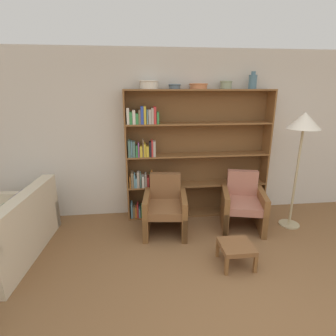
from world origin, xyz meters
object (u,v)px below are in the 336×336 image
armchair_leather (165,207)px  floor_lamp (304,126)px  bookshelf (185,156)px  bowl_copper (149,84)px  armchair_cushioned (243,204)px  bowl_sage (175,86)px  bowl_terracotta (226,84)px  vase_tall (253,81)px  couch (4,235)px  footstool (236,248)px  bowl_cream (198,86)px

armchair_leather → floor_lamp: size_ratio=0.48×
bookshelf → bowl_copper: bowl_copper is taller
bookshelf → armchair_cushioned: bearing=-33.0°
bowl_sage → armchair_leather: bearing=-111.6°
bowl_terracotta → vase_tall: 0.43m
bookshelf → armchair_cushioned: (0.84, -0.55, -0.66)m
bookshelf → bowl_sage: bowl_sage is taller
bowl_sage → armchair_leather: size_ratio=0.23×
vase_tall → armchair_leather: size_ratio=0.30×
bowl_sage → vase_tall: bearing=0.0°
couch → footstool: (2.96, -0.52, -0.06)m
bowl_cream → vase_tall: (0.87, 0.00, 0.07)m
couch → armchair_leather: (2.16, 0.41, 0.09)m
bowl_copper → armchair_cushioned: 2.37m
floor_lamp → footstool: floor_lamp is taller
footstool → armchair_leather: bearing=130.4°
floor_lamp → armchair_cushioned: bearing=175.7°
bowl_copper → bowl_sage: 0.40m
bookshelf → floor_lamp: bookshelf is taller
bowl_copper → bowl_terracotta: size_ratio=1.51×
bowl_cream → footstool: bearing=-81.5°
couch → bookshelf: bearing=-65.0°
bowl_sage → footstool: (0.59, -1.46, -1.94)m
armchair_cushioned → armchair_leather: bearing=13.9°
bowl_cream → bowl_terracotta: size_ratio=1.50×
vase_tall → couch: size_ratio=0.16×
bowl_copper → bowl_cream: (0.77, 0.00, -0.02)m
bowl_sage → couch: (-2.37, -0.93, -1.88)m
bowl_copper → bowl_sage: bowl_copper is taller
footstool → bookshelf: bearing=105.1°
vase_tall → footstool: bearing=-114.2°
bookshelf → bowl_terracotta: 1.31m
couch → bowl_copper: bearing=-60.3°
bookshelf → armchair_leather: size_ratio=2.76×
bowl_terracotta → floor_lamp: size_ratio=0.11×
vase_tall → footstool: size_ratio=0.66×
footstool → floor_lamp: bearing=35.2°
bowl_copper → couch: 2.89m
bowl_sage → floor_lamp: size_ratio=0.11×
vase_tall → couch: vase_tall is taller
couch → bowl_cream: bearing=-66.8°
bowl_sage → armchair_cushioned: bearing=-26.8°
bowl_copper → bowl_terracotta: (1.21, 0.00, -0.00)m
bowl_cream → armchair_cushioned: 1.98m
armchair_cushioned → footstool: bearing=78.5°
couch → armchair_cushioned: size_ratio=1.96×
armchair_cushioned → vase_tall: bearing=-98.2°
bowl_sage → footstool: bearing=-67.9°
couch → footstool: couch is taller
bowl_copper → floor_lamp: (2.23, -0.58, -0.59)m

